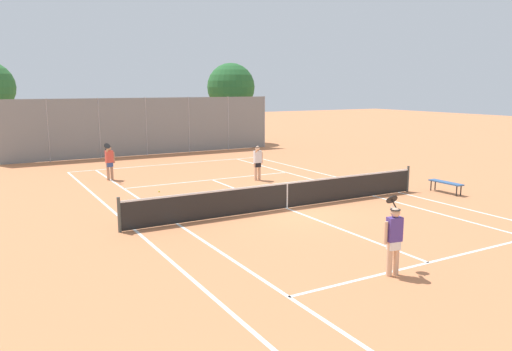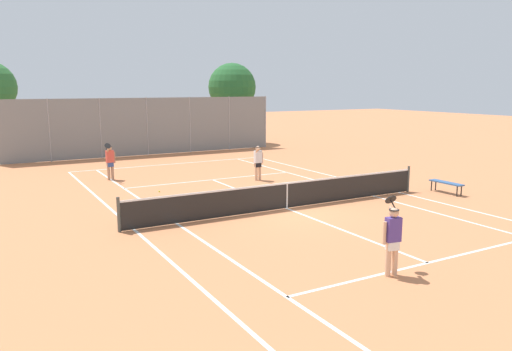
{
  "view_description": "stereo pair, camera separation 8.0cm",
  "coord_description": "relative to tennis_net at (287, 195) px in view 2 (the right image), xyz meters",
  "views": [
    {
      "loc": [
        -9.51,
        -14.49,
        4.28
      ],
      "look_at": [
        -0.42,
        1.5,
        1.0
      ],
      "focal_mm": 35.0,
      "sensor_mm": 36.0,
      "label": 1
    },
    {
      "loc": [
        -9.44,
        -14.53,
        4.28
      ],
      "look_at": [
        -0.42,
        1.5,
        1.0
      ],
      "focal_mm": 35.0,
      "sensor_mm": 36.0,
      "label": 2
    }
  ],
  "objects": [
    {
      "name": "tree_behind_right",
      "position": [
        7.73,
        19.67,
        3.62
      ],
      "size": [
        3.59,
        3.59,
        6.05
      ],
      "color": "brown",
      "rests_on": "ground"
    },
    {
      "name": "tennis_net",
      "position": [
        0.0,
        0.0,
        0.0
      ],
      "size": [
        12.0,
        0.1,
        1.07
      ],
      "color": "#474C47",
      "rests_on": "ground"
    },
    {
      "name": "loose_tennis_ball_3",
      "position": [
        -3.13,
        0.47,
        -0.48
      ],
      "size": [
        0.07,
        0.07,
        0.07
      ],
      "primitive_type": "sphere",
      "color": "#D1DB33",
      "rests_on": "ground"
    },
    {
      "name": "loose_tennis_ball_2",
      "position": [
        1.22,
        1.33,
        -0.48
      ],
      "size": [
        0.07,
        0.07,
        0.07
      ],
      "primitive_type": "sphere",
      "color": "#D1DB33",
      "rests_on": "ground"
    },
    {
      "name": "loose_tennis_ball_1",
      "position": [
        -3.07,
        4.92,
        -0.48
      ],
      "size": [
        0.07,
        0.07,
        0.07
      ],
      "primitive_type": "sphere",
      "color": "#D1DB33",
      "rests_on": "ground"
    },
    {
      "name": "back_fence",
      "position": [
        -0.0,
        16.23,
        1.3
      ],
      "size": [
        17.37,
        0.08,
        3.62
      ],
      "color": "gray",
      "rests_on": "ground"
    },
    {
      "name": "loose_tennis_ball_0",
      "position": [
        0.92,
        2.03,
        -0.48
      ],
      "size": [
        0.07,
        0.07,
        0.07
      ],
      "primitive_type": "sphere",
      "color": "#D1DB33",
      "rests_on": "ground"
    },
    {
      "name": "player_far_left",
      "position": [
        -4.13,
        8.7,
        0.42
      ],
      "size": [
        0.61,
        0.78,
        1.77
      ],
      "color": "tan",
      "rests_on": "ground"
    },
    {
      "name": "court_line_markings",
      "position": [
        0.0,
        0.0,
        -0.51
      ],
      "size": [
        11.1,
        23.9,
        0.01
      ],
      "color": "silver",
      "rests_on": "ground"
    },
    {
      "name": "player_far_right",
      "position": [
        1.81,
        5.26,
        0.4
      ],
      "size": [
        0.46,
        0.48,
        1.6
      ],
      "color": "#D8A884",
      "rests_on": "ground"
    },
    {
      "name": "ground_plane",
      "position": [
        0.0,
        0.0,
        -0.51
      ],
      "size": [
        120.0,
        120.0,
        0.0
      ],
      "primitive_type": "plane",
      "color": "#CC7A4C"
    },
    {
      "name": "player_near_side",
      "position": [
        -1.39,
        -6.55,
        0.42
      ],
      "size": [
        0.76,
        0.72,
        1.77
      ],
      "color": "#D8A884",
      "rests_on": "ground"
    },
    {
      "name": "courtside_bench",
      "position": [
        7.06,
        -1.0,
        -0.1
      ],
      "size": [
        0.36,
        1.5,
        0.47
      ],
      "color": "#33598C",
      "rests_on": "ground"
    }
  ]
}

